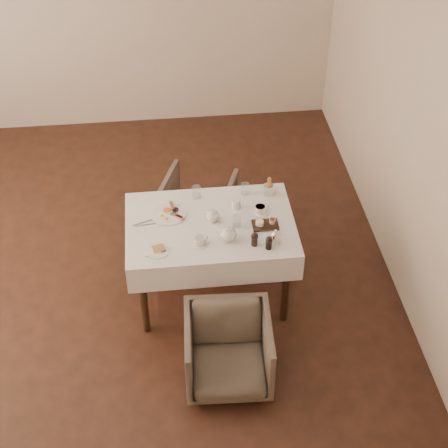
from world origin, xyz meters
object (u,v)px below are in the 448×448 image
armchair_far (198,206)px  teapot_centre (213,215)px  armchair_near (228,351)px  breakfast_plate (169,214)px  table (210,235)px

armchair_far → teapot_centre: 0.94m
armchair_near → teapot_centre: 1.02m
armchair_near → armchair_far: size_ratio=1.01×
breakfast_plate → armchair_near: bearing=-57.4°
armchair_near → teapot_centre: (-0.02, 0.88, 0.53)m
table → armchair_far: bearing=92.8°
table → armchair_far: size_ratio=2.07×
armchair_near → armchair_far: 1.65m
armchair_near → armchair_far: bearing=96.0°
table → teapot_centre: (0.02, 0.03, 0.17)m
armchair_far → breakfast_plate: bearing=88.9°
armchair_near → armchair_far: armchair_near is taller
armchair_far → breakfast_plate: (-0.27, -0.66, 0.48)m
table → armchair_far: table is taller
armchair_near → breakfast_plate: bearing=112.5°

